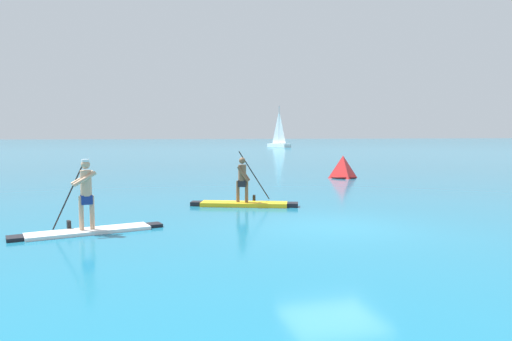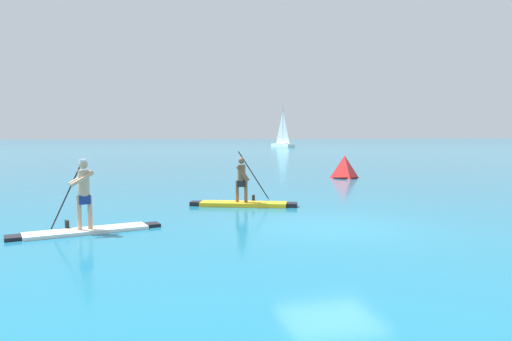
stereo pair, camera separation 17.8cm
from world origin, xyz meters
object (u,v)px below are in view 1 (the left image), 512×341
at_px(race_marker_buoy, 343,168).
at_px(paddleboarder_mid_center, 244,198).
at_px(paddleboarder_near_left, 87,217).
at_px(sailboat_right_horizon, 279,142).

bearing_deg(race_marker_buoy, paddleboarder_mid_center, -131.13).
bearing_deg(paddleboarder_mid_center, race_marker_buoy, 68.45).
distance_m(paddleboarder_near_left, paddleboarder_mid_center, 5.64).
distance_m(paddleboarder_mid_center, sailboat_right_horizon, 72.25).
relative_size(paddleboarder_near_left, paddleboarder_mid_center, 1.01).
bearing_deg(paddleboarder_near_left, paddleboarder_mid_center, -160.21).
distance_m(race_marker_buoy, sailboat_right_horizon, 61.97).
height_order(paddleboarder_mid_center, sailboat_right_horizon, sailboat_right_horizon).
bearing_deg(sailboat_right_horizon, paddleboarder_mid_center, 144.49).
bearing_deg(race_marker_buoy, sailboat_right_horizon, 76.07).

